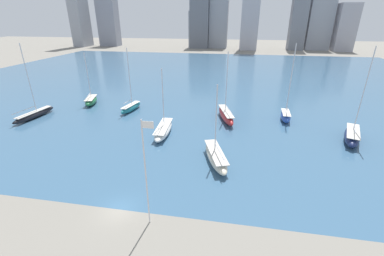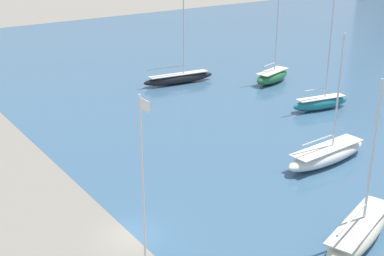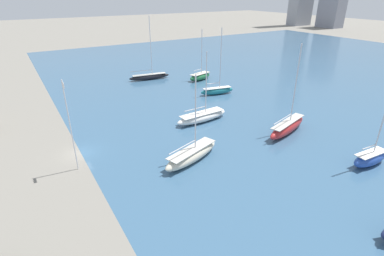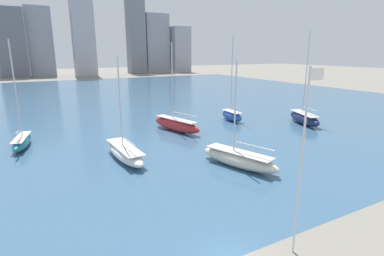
# 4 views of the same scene
# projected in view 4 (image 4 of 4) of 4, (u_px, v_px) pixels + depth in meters

# --- Properties ---
(harbor_water) EXTENTS (180.00, 140.00, 0.00)m
(harbor_water) POSITION_uv_depth(u_px,v_px,m) (75.00, 103.00, 78.83)
(harbor_water) COLOR #385B7A
(harbor_water) RESTS_ON ground_plane
(flag_pole) EXTENTS (1.24, 0.14, 12.20)m
(flag_pole) POSITION_uv_depth(u_px,v_px,m) (302.00, 158.00, 18.38)
(flag_pole) COLOR silver
(flag_pole) RESTS_ON ground_plane
(distant_city_skyline) EXTENTS (193.64, 22.13, 63.72)m
(distant_city_skyline) POSITION_uv_depth(u_px,v_px,m) (22.00, 34.00, 153.52)
(distant_city_skyline) COLOR #8E939E
(distant_city_skyline) RESTS_ON ground_plane
(sailboat_red) EXTENTS (4.90, 10.93, 14.46)m
(sailboat_red) POSITION_uv_depth(u_px,v_px,m) (176.00, 124.00, 50.12)
(sailboat_red) COLOR #B72828
(sailboat_red) RESTS_ON harbor_water
(sailboat_blue) EXTENTS (2.26, 6.27, 16.05)m
(sailboat_blue) POSITION_uv_depth(u_px,v_px,m) (232.00, 115.00, 57.66)
(sailboat_blue) COLOR #284CA8
(sailboat_blue) RESTS_ON harbor_water
(sailboat_teal) EXTENTS (3.17, 8.10, 14.57)m
(sailboat_teal) POSITION_uv_depth(u_px,v_px,m) (22.00, 141.00, 41.47)
(sailboat_teal) COLOR #1E757F
(sailboat_teal) RESTS_ON harbor_water
(sailboat_white) EXTENTS (3.12, 10.56, 12.42)m
(sailboat_white) POSITION_uv_depth(u_px,v_px,m) (125.00, 152.00, 36.94)
(sailboat_white) COLOR white
(sailboat_white) RESTS_ON harbor_water
(sailboat_navy) EXTENTS (5.54, 9.79, 16.60)m
(sailboat_navy) POSITION_uv_depth(u_px,v_px,m) (304.00, 118.00, 55.18)
(sailboat_navy) COLOR #19234C
(sailboat_navy) RESTS_ON harbor_water
(sailboat_cream) EXTENTS (5.53, 10.42, 12.12)m
(sailboat_cream) POSITION_uv_depth(u_px,v_px,m) (239.00, 159.00, 34.47)
(sailboat_cream) COLOR beige
(sailboat_cream) RESTS_ON harbor_water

